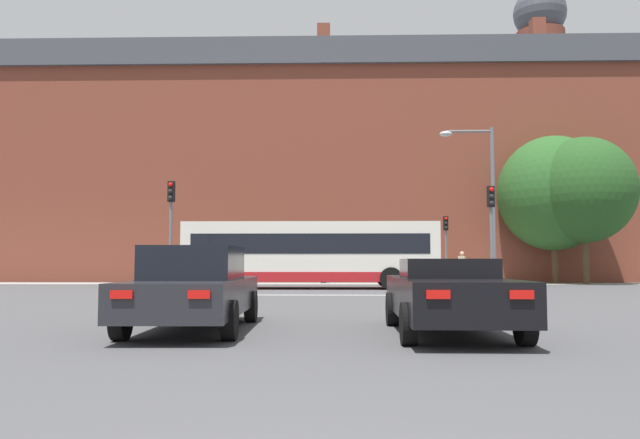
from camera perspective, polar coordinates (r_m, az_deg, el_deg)
stop_line_strip at (r=23.35m, az=0.99°, el=-6.92°), size 9.36×0.30×0.01m
far_pavement at (r=35.56m, az=1.15°, el=-5.88°), size 70.40×2.50×0.01m
brick_civic_building at (r=46.02m, az=0.41°, el=4.25°), size 45.74×15.74×21.63m
car_saloon_left at (r=11.59m, az=-11.39°, el=-6.15°), size 2.02×4.94×1.51m
car_roadster_right at (r=10.98m, az=11.72°, el=-6.74°), size 1.96×4.74×1.29m
bus_crossing_lead at (r=28.93m, az=-0.84°, el=-3.10°), size 11.62×2.67×3.05m
traffic_light_far_right at (r=35.52m, az=11.44°, el=-1.66°), size 0.26×0.31×3.80m
traffic_light_near_left at (r=24.73m, az=-13.49°, el=0.12°), size 0.26×0.31×4.36m
traffic_light_near_right at (r=24.47m, az=15.40°, el=-0.16°), size 0.26×0.31×4.11m
street_lamp_junction at (r=25.62m, az=14.69°, el=2.62°), size 2.17×0.36×6.60m
pedestrian_waiting at (r=36.87m, az=12.87°, el=-4.02°), size 0.45×0.41×1.84m
pedestrian_walking_east at (r=35.48m, az=-6.23°, el=-4.33°), size 0.27×0.42×1.64m
pedestrian_walking_west at (r=36.13m, az=0.30°, el=-4.31°), size 0.42×0.26×1.67m
tree_by_building at (r=37.97m, az=22.96°, el=2.49°), size 5.67×5.67×8.24m
tree_kerbside at (r=43.58m, az=23.72°, el=0.62°), size 4.88×4.88×6.99m
tree_distant at (r=38.90m, az=20.54°, el=2.26°), size 6.38×6.38×8.60m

